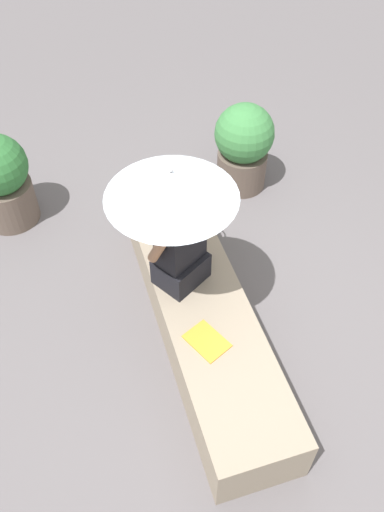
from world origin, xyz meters
TOP-DOWN VIEW (x-y plane):
  - ground_plane at (0.00, 0.00)m, footprint 14.00×14.00m
  - stone_bench at (0.00, 0.00)m, footprint 2.39×0.60m
  - person_seated at (0.23, 0.09)m, footprint 0.42×0.50m
  - parasol at (0.22, 0.14)m, footprint 0.83×0.83m
  - handbag_black at (0.77, -0.12)m, footprint 0.24×0.18m
  - magazine at (-0.33, 0.08)m, footprint 0.34×0.30m
  - planter_near at (1.74, 1.27)m, footprint 0.53×0.53m
  - planter_far at (1.58, -0.90)m, footprint 0.55×0.55m

SIDE VIEW (x-z plane):
  - ground_plane at x=0.00m, z-range 0.00..0.00m
  - stone_bench at x=0.00m, z-range 0.00..0.42m
  - magazine at x=-0.33m, z-range 0.42..0.43m
  - planter_near at x=1.74m, z-range 0.01..0.88m
  - planter_far at x=1.58m, z-range 0.02..0.88m
  - handbag_black at x=0.77m, z-range 0.42..0.76m
  - person_seated at x=0.23m, z-range 0.36..1.26m
  - parasol at x=0.22m, z-range 0.81..1.84m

